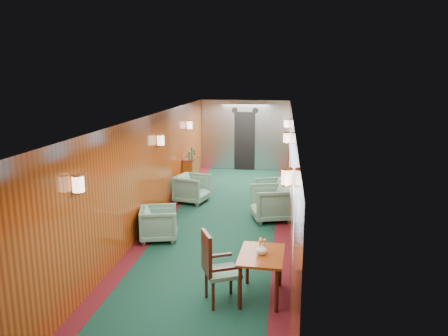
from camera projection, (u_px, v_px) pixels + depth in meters
name	position (u px, v px, depth m)	size (l,w,h in m)	color
room	(219.00, 153.00, 9.13)	(12.00, 12.10, 2.40)	#0E3325
bulkhead	(245.00, 135.00, 14.95)	(2.98, 0.17, 2.39)	#ADAFB4
windows_right	(290.00, 161.00, 9.21)	(0.02, 8.60, 0.80)	#ADB0B4
wall_sconces	(223.00, 141.00, 9.65)	(2.97, 7.97, 0.25)	#FFE5C6
dining_table	(261.00, 261.00, 6.38)	(0.68, 0.94, 0.69)	brown
side_chair	(215.00, 265.00, 6.21)	(0.63, 0.64, 1.09)	#214E41
credenza	(191.00, 172.00, 12.79)	(0.31, 0.98, 1.15)	brown
flower_vase	(262.00, 249.00, 6.33)	(0.16, 0.16, 0.16)	silver
armchair_left_near	(159.00, 223.00, 8.70)	(0.71, 0.73, 0.67)	#214E41
armchair_left_far	(192.00, 189.00, 11.24)	(0.76, 0.79, 0.72)	#214E41
armchair_right_near	(271.00, 203.00, 9.87)	(0.84, 0.86, 0.78)	#214E41
armchair_right_far	(273.00, 193.00, 10.89)	(0.73, 0.75, 0.68)	#214E41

